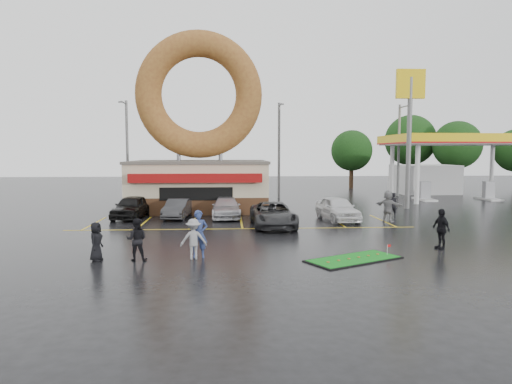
{
  "coord_description": "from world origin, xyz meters",
  "views": [
    {
      "loc": [
        -0.73,
        -22.28,
        4.35
      ],
      "look_at": [
        0.71,
        2.25,
        2.2
      ],
      "focal_mm": 32.0,
      "sensor_mm": 36.0,
      "label": 1
    }
  ],
  "objects": [
    {
      "name": "tree_far_d",
      "position": [
        14.0,
        32.0,
        4.53
      ],
      "size": [
        4.9,
        4.9,
        7.0
      ],
      "color": "#332114",
      "rests_on": "ground"
    },
    {
      "name": "car_silver",
      "position": [
        -0.95,
        8.0,
        0.67
      ],
      "size": [
        1.94,
        4.63,
        1.33
      ],
      "primitive_type": "imported",
      "rotation": [
        0.0,
        0.0,
        0.02
      ],
      "color": "#BAB9BF",
      "rests_on": "ground"
    },
    {
      "name": "car_black",
      "position": [
        -7.19,
        8.0,
        0.75
      ],
      "size": [
        2.25,
        4.57,
        1.5
      ],
      "primitive_type": "imported",
      "rotation": [
        0.0,
        0.0,
        -0.11
      ],
      "color": "black",
      "rests_on": "ground"
    },
    {
      "name": "person_blackjkt",
      "position": [
        -4.46,
        -3.99,
        0.86
      ],
      "size": [
        0.84,
        0.66,
        1.72
      ],
      "primitive_type": "imported",
      "rotation": [
        0.0,
        0.0,
        3.15
      ],
      "color": "black",
      "rests_on": "ground"
    },
    {
      "name": "dumpster",
      "position": [
        -7.5,
        13.09,
        0.65
      ],
      "size": [
        1.96,
        1.46,
        1.3
      ],
      "primitive_type": "cube",
      "rotation": [
        0.0,
        0.0,
        0.16
      ],
      "color": "#1B461C",
      "rests_on": "ground"
    },
    {
      "name": "streetlight_mid",
      "position": [
        4.0,
        20.92,
        4.78
      ],
      "size": [
        0.4,
        2.21,
        9.0
      ],
      "color": "slate",
      "rests_on": "ground"
    },
    {
      "name": "car_dgrey",
      "position": [
        -4.13,
        7.81,
        0.64
      ],
      "size": [
        1.78,
        4.01,
        1.28
      ],
      "primitive_type": "imported",
      "rotation": [
        0.0,
        0.0,
        -0.11
      ],
      "color": "#2D2D2F",
      "rests_on": "ground"
    },
    {
      "name": "ground",
      "position": [
        0.0,
        0.0,
        0.0
      ],
      "size": [
        120.0,
        120.0,
        0.0
      ],
      "primitive_type": "plane",
      "color": "black",
      "rests_on": "ground"
    },
    {
      "name": "person_hoodie",
      "position": [
        -2.2,
        -3.89,
        0.83
      ],
      "size": [
        1.13,
        0.72,
        1.66
      ],
      "primitive_type": "imported",
      "rotation": [
        0.0,
        0.0,
        3.24
      ],
      "color": "gray",
      "rests_on": "ground"
    },
    {
      "name": "car_white",
      "position": [
        6.15,
        6.17,
        0.77
      ],
      "size": [
        2.39,
        4.72,
        1.54
      ],
      "primitive_type": "imported",
      "rotation": [
        0.0,
        0.0,
        0.13
      ],
      "color": "silver",
      "rests_on": "ground"
    },
    {
      "name": "shell_sign",
      "position": [
        13.0,
        12.0,
        7.38
      ],
      "size": [
        2.2,
        0.36,
        10.6
      ],
      "color": "slate",
      "rests_on": "ground"
    },
    {
      "name": "tree_far_a",
      "position": [
        26.0,
        30.0,
        5.18
      ],
      "size": [
        5.6,
        5.6,
        8.0
      ],
      "color": "#332114",
      "rests_on": "ground"
    },
    {
      "name": "person_blue",
      "position": [
        -1.99,
        -3.61,
        0.99
      ],
      "size": [
        0.74,
        0.5,
        1.97
      ],
      "primitive_type": "imported",
      "rotation": [
        0.0,
        0.0,
        0.04
      ],
      "color": "navy",
      "rests_on": "ground"
    },
    {
      "name": "car_grey",
      "position": [
        1.81,
        3.96,
        0.72
      ],
      "size": [
        2.56,
        5.26,
        1.44
      ],
      "primitive_type": "imported",
      "rotation": [
        0.0,
        0.0,
        0.03
      ],
      "color": "#29292B",
      "rests_on": "ground"
    },
    {
      "name": "putting_green",
      "position": [
        4.3,
        -4.39,
        0.03
      ],
      "size": [
        4.3,
        3.37,
        0.5
      ],
      "color": "black",
      "rests_on": "ground"
    },
    {
      "name": "person_walker_near",
      "position": [
        9.17,
        5.45,
        0.99
      ],
      "size": [
        1.67,
        1.74,
        1.98
      ],
      "primitive_type": "imported",
      "rotation": [
        0.0,
        0.0,
        2.31
      ],
      "color": "gray",
      "rests_on": "ground"
    },
    {
      "name": "person_bystander",
      "position": [
        -6.07,
        -3.95,
        0.78
      ],
      "size": [
        0.6,
        0.83,
        1.57
      ],
      "primitive_type": "imported",
      "rotation": [
        0.0,
        0.0,
        1.43
      ],
      "color": "black",
      "rests_on": "ground"
    },
    {
      "name": "donut_shop",
      "position": [
        -3.0,
        12.97,
        4.46
      ],
      "size": [
        10.2,
        8.7,
        13.5
      ],
      "color": "#472B19",
      "rests_on": "ground"
    },
    {
      "name": "tree_far_c",
      "position": [
        22.0,
        34.0,
        5.84
      ],
      "size": [
        6.3,
        6.3,
        9.0
      ],
      "color": "#332114",
      "rests_on": "ground"
    },
    {
      "name": "gas_station",
      "position": [
        20.0,
        20.94,
        3.7
      ],
      "size": [
        12.3,
        13.65,
        5.9
      ],
      "color": "silver",
      "rests_on": "ground"
    },
    {
      "name": "streetlight_right",
      "position": [
        16.0,
        21.92,
        4.78
      ],
      "size": [
        0.4,
        2.21,
        9.0
      ],
      "color": "slate",
      "rests_on": "ground"
    },
    {
      "name": "person_cameraman",
      "position": [
        8.77,
        -2.53,
        0.91
      ],
      "size": [
        0.66,
        1.14,
        1.82
      ],
      "primitive_type": "imported",
      "rotation": [
        0.0,
        0.0,
        -1.35
      ],
      "color": "black",
      "rests_on": "ground"
    },
    {
      "name": "streetlight_left",
      "position": [
        -10.0,
        19.92,
        4.78
      ],
      "size": [
        0.4,
        2.21,
        9.0
      ],
      "color": "slate",
      "rests_on": "ground"
    },
    {
      "name": "person_walker_far",
      "position": [
        10.26,
        7.64,
        0.81
      ],
      "size": [
        0.64,
        0.47,
        1.63
      ],
      "primitive_type": "imported",
      "rotation": [
        0.0,
        0.0,
        3.01
      ],
      "color": "black",
      "rests_on": "ground"
    }
  ]
}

